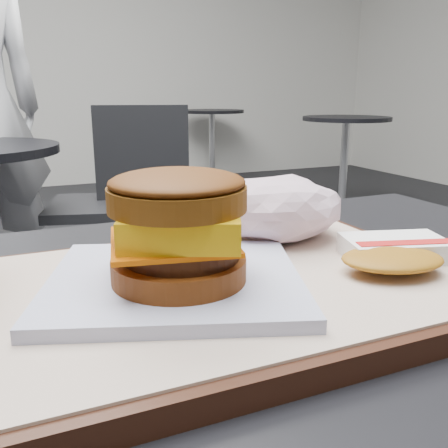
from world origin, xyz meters
TOP-DOWN VIEW (x-y plane):
  - serving_tray at (-0.03, 0.01)m, footprint 0.38×0.28m
  - breakfast_sandwich at (-0.08, -0.00)m, footprint 0.24×0.22m
  - hash_brown at (0.11, -0.02)m, footprint 0.13×0.11m
  - crumpled_wrapper at (0.05, 0.09)m, footprint 0.14×0.11m
  - neighbor_chair at (0.23, 1.77)m, footprint 0.65×0.52m
  - bg_table_near at (2.20, 2.80)m, footprint 0.66×0.66m
  - bg_table_far at (1.80, 4.50)m, footprint 0.66×0.66m

SIDE VIEW (x-z plane):
  - neighbor_chair at x=0.23m, z-range 0.07..0.95m
  - bg_table_near at x=2.20m, z-range 0.19..0.94m
  - bg_table_far at x=1.80m, z-range 0.19..0.94m
  - serving_tray at x=-0.03m, z-range 0.77..0.79m
  - hash_brown at x=0.11m, z-range 0.79..0.81m
  - crumpled_wrapper at x=0.05m, z-range 0.79..0.85m
  - breakfast_sandwich at x=-0.08m, z-range 0.78..0.88m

